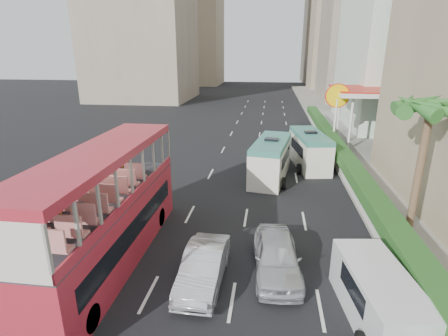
% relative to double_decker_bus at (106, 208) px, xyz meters
% --- Properties ---
extents(ground_plane, '(200.00, 200.00, 0.00)m').
position_rel_double_decker_bus_xyz_m(ground_plane, '(6.00, 0.00, -2.53)').
color(ground_plane, black).
rests_on(ground_plane, ground).
extents(double_decker_bus, '(2.50, 11.00, 5.06)m').
position_rel_double_decker_bus_xyz_m(double_decker_bus, '(0.00, 0.00, 0.00)').
color(double_decker_bus, '#B52332').
rests_on(double_decker_bus, ground).
extents(car_silver_lane_a, '(1.63, 4.39, 1.43)m').
position_rel_double_decker_bus_xyz_m(car_silver_lane_a, '(4.35, -1.00, -2.53)').
color(car_silver_lane_a, silver).
rests_on(car_silver_lane_a, ground).
extents(car_silver_lane_b, '(2.21, 4.72, 1.56)m').
position_rel_double_decker_bus_xyz_m(car_silver_lane_b, '(7.23, 0.05, -2.53)').
color(car_silver_lane_b, silver).
rests_on(car_silver_lane_b, ground).
extents(van_asset, '(2.31, 4.80, 1.32)m').
position_rel_double_decker_bus_xyz_m(van_asset, '(6.91, 14.15, -2.53)').
color(van_asset, silver).
rests_on(van_asset, ground).
extents(minibus_near, '(3.08, 6.60, 2.81)m').
position_rel_double_decker_bus_xyz_m(minibus_near, '(6.88, 11.79, -1.12)').
color(minibus_near, silver).
rests_on(minibus_near, ground).
extents(minibus_far, '(2.99, 6.37, 2.71)m').
position_rel_double_decker_bus_xyz_m(minibus_far, '(9.94, 15.03, -1.17)').
color(minibus_far, silver).
rests_on(minibus_far, ground).
extents(panel_van_near, '(2.43, 4.78, 1.83)m').
position_rel_double_decker_bus_xyz_m(panel_van_near, '(10.58, -2.24, -1.61)').
color(panel_van_near, silver).
rests_on(panel_van_near, ground).
extents(panel_van_far, '(2.02, 4.59, 1.80)m').
position_rel_double_decker_bus_xyz_m(panel_van_far, '(9.86, 19.16, -1.63)').
color(panel_van_far, silver).
rests_on(panel_van_far, ground).
extents(sidewalk, '(6.00, 120.00, 0.18)m').
position_rel_double_decker_bus_xyz_m(sidewalk, '(15.00, 25.00, -2.44)').
color(sidewalk, '#99968C').
rests_on(sidewalk, ground).
extents(kerb_wall, '(0.30, 44.00, 1.00)m').
position_rel_double_decker_bus_xyz_m(kerb_wall, '(12.20, 14.00, -1.85)').
color(kerb_wall, silver).
rests_on(kerb_wall, sidewalk).
extents(hedge, '(1.10, 44.00, 0.70)m').
position_rel_double_decker_bus_xyz_m(hedge, '(12.20, 14.00, -1.00)').
color(hedge, '#2D6626').
rests_on(hedge, kerb_wall).
extents(palm_tree, '(0.36, 0.36, 6.40)m').
position_rel_double_decker_bus_xyz_m(palm_tree, '(13.80, 4.00, 0.85)').
color(palm_tree, brown).
rests_on(palm_tree, sidewalk).
extents(shell_station, '(6.50, 8.00, 5.50)m').
position_rel_double_decker_bus_xyz_m(shell_station, '(16.00, 23.00, 0.22)').
color(shell_station, silver).
rests_on(shell_station, ground).
extents(tower_far_b, '(14.00, 14.00, 40.00)m').
position_rel_double_decker_bus_xyz_m(tower_far_b, '(23.00, 104.00, 17.47)').
color(tower_far_b, gray).
rests_on(tower_far_b, ground).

